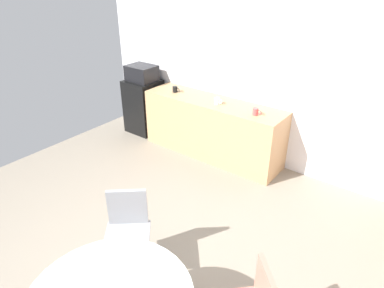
{
  "coord_description": "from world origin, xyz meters",
  "views": [
    {
      "loc": [
        1.93,
        -1.33,
        2.69
      ],
      "look_at": [
        -0.07,
        1.29,
        0.95
      ],
      "focal_mm": 31.75,
      "sensor_mm": 36.0,
      "label": 1
    }
  ],
  "objects_px": {
    "mug_green": "(256,112)",
    "mug_red": "(175,89)",
    "mug_white": "(217,101)",
    "mini_fridge": "(144,106)",
    "chair_gray": "(128,223)",
    "microwave": "(142,73)"
  },
  "relations": [
    {
      "from": "mug_green",
      "to": "mug_red",
      "type": "distance_m",
      "value": 1.46
    },
    {
      "from": "mug_white",
      "to": "mug_red",
      "type": "xyz_separation_m",
      "value": [
        -0.82,
        0.03,
        0.0
      ]
    },
    {
      "from": "mini_fridge",
      "to": "mug_white",
      "type": "relative_size",
      "value": 7.25
    },
    {
      "from": "chair_gray",
      "to": "mug_red",
      "type": "relative_size",
      "value": 6.43
    },
    {
      "from": "microwave",
      "to": "mug_green",
      "type": "distance_m",
      "value": 2.24
    },
    {
      "from": "microwave",
      "to": "chair_gray",
      "type": "distance_m",
      "value": 3.22
    },
    {
      "from": "microwave",
      "to": "mug_red",
      "type": "bearing_deg",
      "value": -3.02
    },
    {
      "from": "mug_green",
      "to": "mug_red",
      "type": "relative_size",
      "value": 1.0
    },
    {
      "from": "mini_fridge",
      "to": "mug_green",
      "type": "bearing_deg",
      "value": -2.43
    },
    {
      "from": "mini_fridge",
      "to": "mug_white",
      "type": "bearing_deg",
      "value": -2.65
    },
    {
      "from": "microwave",
      "to": "chair_gray",
      "type": "relative_size",
      "value": 0.58
    },
    {
      "from": "chair_gray",
      "to": "mini_fridge",
      "type": "bearing_deg",
      "value": 131.75
    },
    {
      "from": "mini_fridge",
      "to": "mug_white",
      "type": "distance_m",
      "value": 1.67
    },
    {
      "from": "mini_fridge",
      "to": "chair_gray",
      "type": "xyz_separation_m",
      "value": [
        2.11,
        -2.36,
        0.05
      ]
    },
    {
      "from": "mug_white",
      "to": "mug_green",
      "type": "xyz_separation_m",
      "value": [
        0.63,
        -0.02,
        0.0
      ]
    },
    {
      "from": "microwave",
      "to": "mini_fridge",
      "type": "bearing_deg",
      "value": 0.0
    },
    {
      "from": "chair_gray",
      "to": "mug_white",
      "type": "height_order",
      "value": "mug_white"
    },
    {
      "from": "mug_red",
      "to": "mug_green",
      "type": "bearing_deg",
      "value": -2.11
    },
    {
      "from": "mini_fridge",
      "to": "microwave",
      "type": "height_order",
      "value": "microwave"
    },
    {
      "from": "mug_white",
      "to": "mug_green",
      "type": "relative_size",
      "value": 1.0
    },
    {
      "from": "mug_white",
      "to": "mug_green",
      "type": "distance_m",
      "value": 0.63
    },
    {
      "from": "microwave",
      "to": "mug_white",
      "type": "xyz_separation_m",
      "value": [
        1.6,
        -0.07,
        -0.12
      ]
    }
  ]
}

